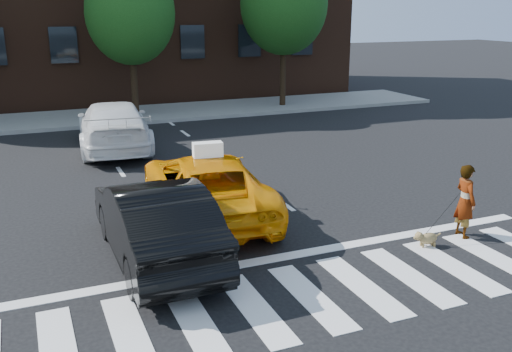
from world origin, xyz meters
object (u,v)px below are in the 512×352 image
at_px(black_sedan, 155,221).
at_px(dog, 426,238).
at_px(taxi, 206,185).
at_px(tree_mid, 130,1).
at_px(white_suv, 114,125).
at_px(woman, 465,201).

xyz_separation_m(black_sedan, dog, (5.11, -1.56, -0.58)).
height_order(taxi, black_sedan, black_sedan).
relative_size(tree_mid, black_sedan, 1.52).
xyz_separation_m(tree_mid, dog, (2.58, -16.06, -4.66)).
bearing_deg(tree_mid, taxi, -94.20).
bearing_deg(white_suv, tree_mid, -102.87).
bearing_deg(dog, woman, 23.35).
height_order(tree_mid, black_sedan, tree_mid).
distance_m(taxi, white_suv, 7.40).
relative_size(taxi, white_suv, 0.94).
bearing_deg(black_sedan, taxi, -131.11).
bearing_deg(taxi, woman, 150.72).
relative_size(taxi, dog, 9.21).
bearing_deg(taxi, white_suv, -76.80).
distance_m(white_suv, dog, 11.66).
distance_m(taxi, black_sedan, 2.47).
xyz_separation_m(taxi, white_suv, (-0.88, 7.35, 0.08)).
distance_m(tree_mid, white_suv, 6.88).
height_order(tree_mid, taxi, tree_mid).
relative_size(black_sedan, white_suv, 0.84).
distance_m(tree_mid, black_sedan, 15.27).
height_order(tree_mid, dog, tree_mid).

